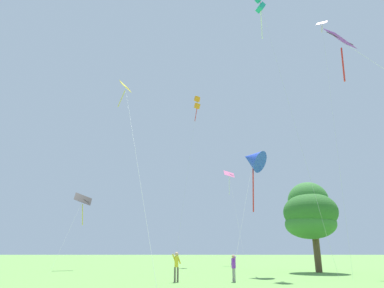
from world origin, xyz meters
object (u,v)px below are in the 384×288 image
at_px(kite_orange_box, 198,103).
at_px(kite_purple_streamer, 346,47).
at_px(kite_blue_delta, 254,159).
at_px(kite_red_high, 325,40).
at_px(kite_teal_box, 262,4).
at_px(person_with_spool, 178,264).
at_px(kite_black_large, 84,203).
at_px(kite_pink_low, 231,179).
at_px(person_in_blue_jacket, 235,265).
at_px(tree_left_oak, 311,213).
at_px(kite_yellow_diamond, 127,96).

xyz_separation_m(kite_orange_box, kite_purple_streamer, (6.06, -33.09, -12.36)).
height_order(kite_blue_delta, kite_red_high, kite_red_high).
bearing_deg(kite_red_high, kite_teal_box, 178.81).
relative_size(kite_orange_box, kite_blue_delta, 2.32).
bearing_deg(kite_orange_box, kite_teal_box, -68.70).
distance_m(kite_orange_box, person_with_spool, 32.89).
bearing_deg(kite_black_large, person_with_spool, -53.83).
distance_m(kite_blue_delta, person_with_spool, 11.67).
distance_m(kite_black_large, kite_orange_box, 22.67).
relative_size(kite_black_large, kite_pink_low, 0.59).
relative_size(kite_purple_streamer, kite_blue_delta, 1.13).
height_order(kite_blue_delta, person_in_blue_jacket, kite_blue_delta).
relative_size(kite_orange_box, kite_pink_low, 1.82).
relative_size(kite_black_large, person_with_spool, 4.58).
height_order(kite_black_large, tree_left_oak, tree_left_oak).
distance_m(kite_pink_low, tree_left_oak, 19.19).
bearing_deg(person_with_spool, tree_left_oak, 39.53).
distance_m(kite_teal_box, tree_left_oak, 21.86).
distance_m(kite_pink_low, kite_blue_delta, 21.02).
height_order(kite_teal_box, kite_pink_low, kite_teal_box).
bearing_deg(person_with_spool, person_in_blue_jacket, 2.55).
bearing_deg(kite_teal_box, person_in_blue_jacket, -120.82).
bearing_deg(kite_red_high, kite_blue_delta, -166.38).
relative_size(kite_yellow_diamond, kite_blue_delta, 1.27).
xyz_separation_m(kite_orange_box, kite_red_high, (12.58, -16.72, -0.61)).
relative_size(kite_orange_box, kite_teal_box, 0.86).
bearing_deg(kite_orange_box, kite_black_large, -140.88).
height_order(person_in_blue_jacket, tree_left_oak, tree_left_oak).
bearing_deg(kite_purple_streamer, kite_teal_box, 88.57).
distance_m(kite_purple_streamer, tree_left_oak, 19.19).
bearing_deg(person_in_blue_jacket, tree_left_oak, 49.09).
relative_size(kite_teal_box, tree_left_oak, 3.52).
distance_m(kite_black_large, person_with_spool, 18.92).
distance_m(kite_orange_box, kite_red_high, 20.93).
bearing_deg(person_in_blue_jacket, kite_red_high, 35.67).
height_order(kite_black_large, kite_blue_delta, kite_blue_delta).
distance_m(kite_pink_low, person_with_spool, 29.54).
distance_m(kite_teal_box, kite_pink_low, 23.94).
distance_m(kite_orange_box, person_in_blue_jacket, 32.84).
height_order(kite_orange_box, kite_teal_box, kite_teal_box).
xyz_separation_m(kite_purple_streamer, person_with_spool, (-7.74, 8.46, -9.36)).
bearing_deg(person_in_blue_jacket, kite_yellow_diamond, -171.72).
xyz_separation_m(kite_black_large, person_in_blue_jacket, (14.11, -14.44, -5.67)).
bearing_deg(kite_black_large, kite_blue_delta, -27.48).
height_order(kite_pink_low, kite_blue_delta, kite_pink_low).
relative_size(kite_red_high, tree_left_oak, 3.18).
relative_size(kite_pink_low, kite_red_high, 0.52).
relative_size(kite_pink_low, kite_purple_streamer, 1.13).
bearing_deg(person_with_spool, kite_red_high, 29.06).
bearing_deg(kite_red_high, kite_black_large, 165.01).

